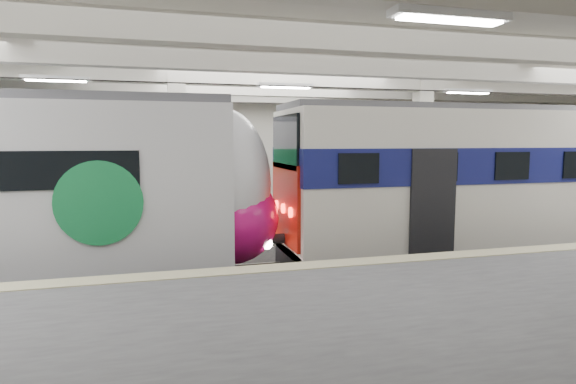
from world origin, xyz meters
name	(u,v)px	position (x,y,z in m)	size (l,w,h in m)	color
station_hall	(331,147)	(0.00, -1.74, 3.24)	(36.00, 24.00, 5.75)	black
older_rer	(505,180)	(5.89, 0.00, 2.26)	(13.00, 2.87, 4.31)	silver
far_train	(31,179)	(-7.52, 5.50, 2.17)	(13.13, 3.22, 4.20)	silver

